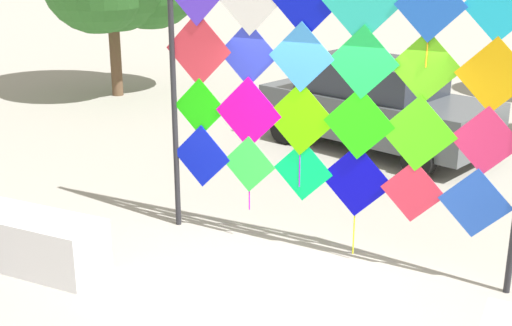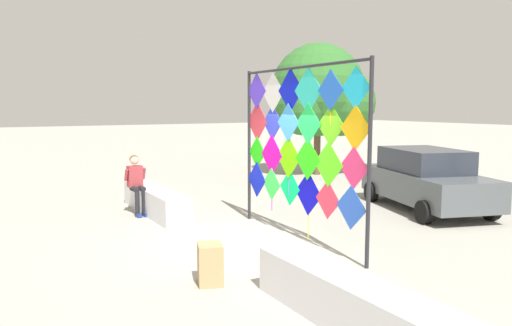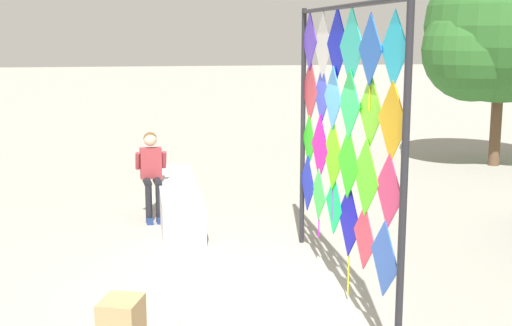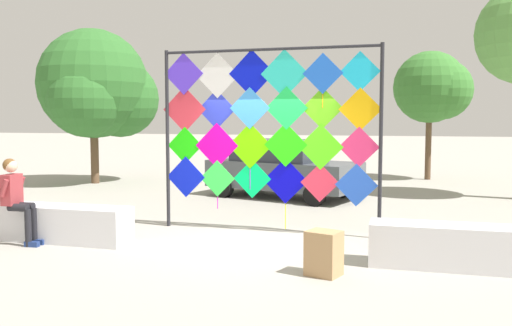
{
  "view_description": "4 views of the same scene",
  "coord_description": "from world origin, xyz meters",
  "px_view_note": "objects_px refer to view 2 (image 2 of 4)",
  "views": [
    {
      "loc": [
        2.48,
        -5.93,
        3.62
      ],
      "look_at": [
        -0.53,
        0.37,
        1.3
      ],
      "focal_mm": 48.27,
      "sensor_mm": 36.0,
      "label": 1
    },
    {
      "loc": [
        8.08,
        -4.42,
        2.69
      ],
      "look_at": [
        -0.55,
        0.51,
        1.53
      ],
      "focal_mm": 34.77,
      "sensor_mm": 36.0,
      "label": 2
    },
    {
      "loc": [
        7.94,
        -1.22,
        3.12
      ],
      "look_at": [
        0.3,
        0.08,
        1.68
      ],
      "focal_mm": 49.3,
      "sensor_mm": 36.0,
      "label": 3
    },
    {
      "loc": [
        2.5,
        -8.73,
        2.15
      ],
      "look_at": [
        0.02,
        0.28,
        1.38
      ],
      "focal_mm": 38.19,
      "sensor_mm": 36.0,
      "label": 4
    }
  ],
  "objects_px": {
    "parked_car": "(426,179)",
    "cardboard_box_large": "(210,264)",
    "seated_vendor": "(136,180)",
    "tree_broadleaf": "(320,96)",
    "kite_display_rack": "(297,137)"
  },
  "relations": [
    {
      "from": "seated_vendor",
      "to": "cardboard_box_large",
      "type": "relative_size",
      "value": 2.4
    },
    {
      "from": "parked_car",
      "to": "cardboard_box_large",
      "type": "relative_size",
      "value": 7.13
    },
    {
      "from": "kite_display_rack",
      "to": "tree_broadleaf",
      "type": "distance_m",
      "value": 9.41
    },
    {
      "from": "parked_car",
      "to": "tree_broadleaf",
      "type": "xyz_separation_m",
      "value": [
        -6.51,
        1.48,
        2.25
      ]
    },
    {
      "from": "kite_display_rack",
      "to": "tree_broadleaf",
      "type": "relative_size",
      "value": 0.84
    },
    {
      "from": "parked_car",
      "to": "cardboard_box_large",
      "type": "height_order",
      "value": "parked_car"
    },
    {
      "from": "tree_broadleaf",
      "to": "seated_vendor",
      "type": "bearing_deg",
      "value": -67.29
    },
    {
      "from": "kite_display_rack",
      "to": "parked_car",
      "type": "xyz_separation_m",
      "value": [
        -0.7,
        4.5,
        -1.27
      ]
    },
    {
      "from": "kite_display_rack",
      "to": "cardboard_box_large",
      "type": "relative_size",
      "value": 6.89
    },
    {
      "from": "cardboard_box_large",
      "to": "tree_broadleaf",
      "type": "bearing_deg",
      "value": 135.4
    },
    {
      "from": "kite_display_rack",
      "to": "tree_broadleaf",
      "type": "xyz_separation_m",
      "value": [
        -7.21,
        5.98,
        0.98
      ]
    },
    {
      "from": "seated_vendor",
      "to": "parked_car",
      "type": "distance_m",
      "value": 7.35
    },
    {
      "from": "cardboard_box_large",
      "to": "tree_broadleaf",
      "type": "relative_size",
      "value": 0.12
    },
    {
      "from": "cardboard_box_large",
      "to": "tree_broadleaf",
      "type": "height_order",
      "value": "tree_broadleaf"
    },
    {
      "from": "seated_vendor",
      "to": "parked_car",
      "type": "bearing_deg",
      "value": 65.02
    }
  ]
}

